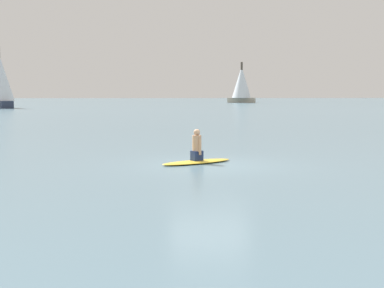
% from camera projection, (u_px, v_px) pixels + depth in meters
% --- Properties ---
extents(ground_plane, '(400.00, 400.00, 0.00)m').
position_uv_depth(ground_plane, '(210.00, 165.00, 17.51)').
color(ground_plane, slate).
extents(surfboard, '(2.06, 2.65, 0.09)m').
position_uv_depth(surfboard, '(197.00, 162.00, 18.03)').
color(surfboard, gold).
rests_on(surfboard, ground).
extents(person_paddler, '(0.42, 0.43, 1.03)m').
position_uv_depth(person_paddler, '(197.00, 146.00, 17.98)').
color(person_paddler, navy).
rests_on(person_paddler, surfboard).
extents(sailboat_far_right, '(5.46, 6.17, 8.87)m').
position_uv_depth(sailboat_far_right, '(242.00, 84.00, 120.96)').
color(sailboat_far_right, '#B2A893').
rests_on(sailboat_far_right, ground).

